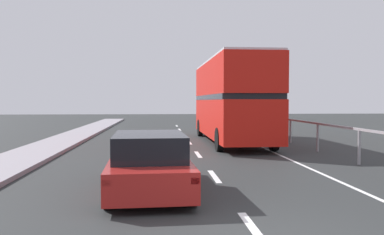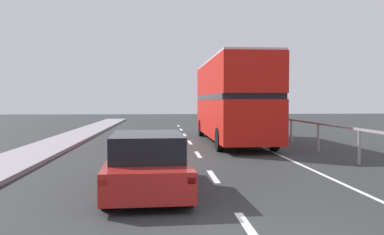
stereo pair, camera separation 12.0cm
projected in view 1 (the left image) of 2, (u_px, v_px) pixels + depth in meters
The scene contains 4 objects.
lane_paint_markings at pixel (259, 160), 14.52m from camera, with size 3.33×46.00×0.01m.
bridge_side_railing at pixel (336, 132), 15.13m from camera, with size 0.10×42.00×1.22m.
double_decker_bus_red at pixel (231, 99), 20.58m from camera, with size 2.68×10.45×4.19m.
hatchback_car_near at pixel (149, 163), 9.48m from camera, with size 2.00×4.58×1.37m.
Camera 1 is at (-1.57, -5.59, 2.12)m, focal length 37.59 mm.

